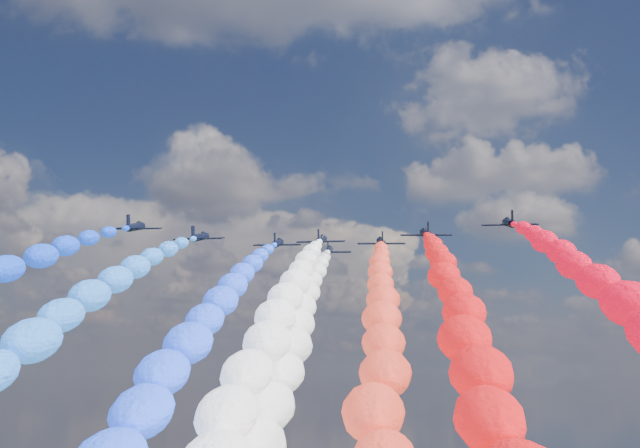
# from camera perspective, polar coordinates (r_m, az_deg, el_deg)

# --- Properties ---
(jet_0) EXTENTS (9.46, 12.73, 5.30)m
(jet_0) POSITION_cam_1_polar(r_m,az_deg,el_deg) (141.04, -13.00, -0.20)
(jet_0) COLOR black
(jet_1) EXTENTS (9.78, 12.96, 5.30)m
(jet_1) POSITION_cam_1_polar(r_m,az_deg,el_deg) (149.47, -8.54, -0.92)
(jet_1) COLOR black
(trail_1) EXTENTS (5.75, 110.37, 42.12)m
(trail_1) POSITION_cam_1_polar(r_m,az_deg,el_deg) (92.71, -16.90, -6.84)
(trail_1) COLOR blue
(jet_2) EXTENTS (9.10, 12.47, 5.30)m
(jet_2) POSITION_cam_1_polar(r_m,az_deg,el_deg) (155.18, -3.03, -1.38)
(jet_2) COLOR black
(trail_2) EXTENTS (5.75, 110.37, 42.12)m
(trail_2) POSITION_cam_1_polar(r_m,az_deg,el_deg) (96.85, -7.62, -7.33)
(trail_2) COLOR #244BFF
(jet_3) EXTENTS (9.55, 12.80, 5.30)m
(jet_3) POSITION_cam_1_polar(r_m,az_deg,el_deg) (151.12, 0.09, -1.15)
(jet_3) COLOR black
(trail_3) EXTENTS (5.75, 110.37, 42.12)m
(trail_3) POSITION_cam_1_polar(r_m,az_deg,el_deg) (92.23, -2.70, -7.25)
(trail_3) COLOR white
(jet_4) EXTENTS (9.40, 12.69, 5.30)m
(jet_4) POSITION_cam_1_polar(r_m,az_deg,el_deg) (164.39, 0.64, -1.90)
(jet_4) COLOR black
(trail_4) EXTENTS (5.75, 110.37, 42.12)m
(trail_4) POSITION_cam_1_polar(r_m,az_deg,el_deg) (105.56, -1.49, -7.67)
(trail_4) COLOR silver
(jet_5) EXTENTS (9.86, 13.01, 5.30)m
(jet_5) POSITION_cam_1_polar(r_m,az_deg,el_deg) (153.90, 4.36, -1.29)
(jet_5) COLOR black
(trail_5) EXTENTS (5.75, 110.37, 42.12)m
(trail_5) POSITION_cam_1_polar(r_m,az_deg,el_deg) (94.75, 4.36, -7.32)
(trail_5) COLOR red
(jet_6) EXTENTS (9.68, 12.88, 5.30)m
(jet_6) POSITION_cam_1_polar(r_m,az_deg,el_deg) (145.12, 7.51, -0.67)
(jet_6) COLOR black
(trail_6) EXTENTS (5.75, 110.37, 42.12)m
(trail_6) POSITION_cam_1_polar(r_m,az_deg,el_deg) (86.00, 9.72, -6.88)
(trail_6) COLOR red
(jet_7) EXTENTS (9.42, 12.70, 5.30)m
(jet_7) POSITION_cam_1_polar(r_m,az_deg,el_deg) (137.46, 13.29, 0.07)
(jet_7) COLOR black
(trail_7) EXTENTS (5.75, 110.37, 42.12)m
(trail_7) POSITION_cam_1_polar(r_m,az_deg,el_deg) (79.30, 20.07, -6.11)
(trail_7) COLOR red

